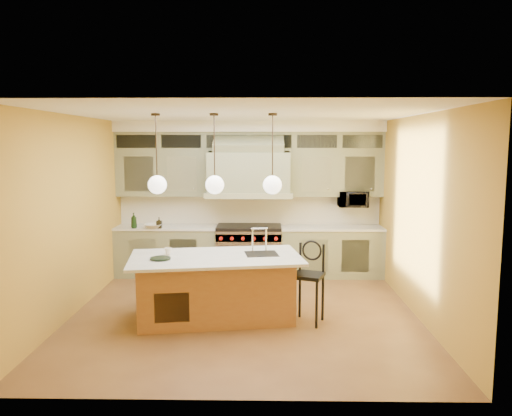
{
  "coord_description": "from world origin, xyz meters",
  "views": [
    {
      "loc": [
        0.3,
        -7.08,
        2.49
      ],
      "look_at": [
        0.16,
        0.7,
        1.48
      ],
      "focal_mm": 35.0,
      "sensor_mm": 36.0,
      "label": 1
    }
  ],
  "objects_px": {
    "microwave": "(353,199)",
    "counter_stool": "(309,277)",
    "range": "(249,250)",
    "kitchen_island": "(216,286)"
  },
  "relations": [
    {
      "from": "microwave",
      "to": "counter_stool",
      "type": "bearing_deg",
      "value": -112.01
    },
    {
      "from": "counter_stool",
      "to": "microwave",
      "type": "xyz_separation_m",
      "value": [
        1.04,
        2.57,
        0.8
      ]
    },
    {
      "from": "counter_stool",
      "to": "microwave",
      "type": "bearing_deg",
      "value": 88.7
    },
    {
      "from": "range",
      "to": "microwave",
      "type": "height_order",
      "value": "microwave"
    },
    {
      "from": "range",
      "to": "counter_stool",
      "type": "xyz_separation_m",
      "value": [
        0.91,
        -2.46,
        0.16
      ]
    },
    {
      "from": "range",
      "to": "microwave",
      "type": "bearing_deg",
      "value": 3.12
    },
    {
      "from": "range",
      "to": "counter_stool",
      "type": "height_order",
      "value": "counter_stool"
    },
    {
      "from": "kitchen_island",
      "to": "counter_stool",
      "type": "relative_size",
      "value": 2.23
    },
    {
      "from": "range",
      "to": "counter_stool",
      "type": "bearing_deg",
      "value": -69.71
    },
    {
      "from": "range",
      "to": "kitchen_island",
      "type": "xyz_separation_m",
      "value": [
        -0.39,
        -2.34,
        -0.01
      ]
    }
  ]
}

